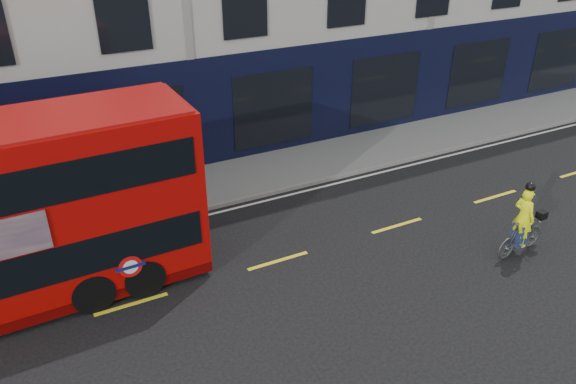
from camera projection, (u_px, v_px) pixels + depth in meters
ground at (304, 292)px, 14.14m from camera, size 120.00×120.00×0.00m
pavement at (214, 184)px, 19.21m from camera, size 60.00×3.00×0.12m
kerb at (230, 203)px, 18.03m from camera, size 60.00×0.12×0.13m
road_edge_line at (234, 209)px, 17.82m from camera, size 58.00×0.10×0.01m
lane_dashes at (278, 261)px, 15.32m from camera, size 58.00×0.12×0.01m
cyclist at (522, 230)px, 15.30m from camera, size 1.83×0.67×2.24m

